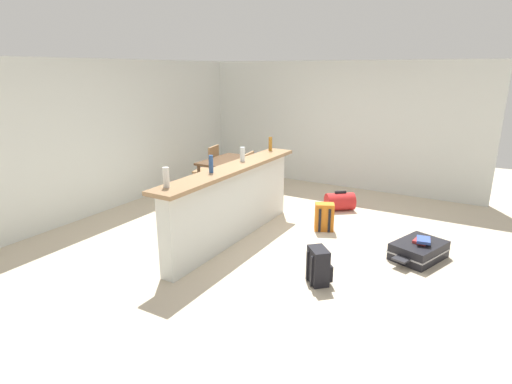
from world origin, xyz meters
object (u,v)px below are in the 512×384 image
at_px(bottle_blue, 211,164).
at_px(duffel_bag_red, 340,201).
at_px(bottle_clear, 242,154).
at_px(suitcase_flat_black, 418,250).
at_px(dining_table, 230,165).
at_px(dining_chair_far_side, 209,167).
at_px(backpack_orange, 324,217).
at_px(bottle_white, 166,177).
at_px(book_stack, 422,240).
at_px(dining_chair_near_partition, 254,176).
at_px(bottle_amber, 270,144).
at_px(backpack_black, 319,266).

bearing_deg(bottle_blue, duffel_bag_red, -21.03).
xyz_separation_m(bottle_clear, suitcase_flat_black, (0.31, -2.46, -1.06)).
height_order(dining_table, dining_chair_far_side, dining_chair_far_side).
relative_size(suitcase_flat_black, backpack_orange, 2.12).
distance_m(bottle_white, book_stack, 3.28).
bearing_deg(backpack_orange, book_stack, -102.44).
xyz_separation_m(duffel_bag_red, book_stack, (-1.33, -1.54, 0.11)).
distance_m(bottle_white, dining_chair_far_side, 3.41).
height_order(bottle_blue, backpack_orange, bottle_blue).
bearing_deg(bottle_blue, dining_chair_near_partition, 14.56).
bearing_deg(bottle_amber, backpack_orange, -104.42).
bearing_deg(dining_table, dining_chair_near_partition, -95.90).
bearing_deg(dining_chair_far_side, bottle_amber, -105.96).
bearing_deg(bottle_amber, dining_chair_far_side, 74.04).
distance_m(bottle_clear, dining_table, 1.70).
distance_m(bottle_blue, bottle_amber, 1.69).
bearing_deg(suitcase_flat_black, dining_chair_far_side, 75.54).
bearing_deg(bottle_clear, backpack_black, -120.34).
distance_m(bottle_blue, dining_chair_far_side, 2.77).
bearing_deg(backpack_orange, dining_chair_near_partition, 70.33).
xyz_separation_m(bottle_blue, dining_chair_far_side, (2.14, 1.62, -0.67)).
distance_m(dining_table, book_stack, 3.68).
height_order(bottle_blue, dining_chair_near_partition, bottle_blue).
bearing_deg(duffel_bag_red, book_stack, -130.71).
relative_size(dining_table, duffel_bag_red, 1.96).
bearing_deg(duffel_bag_red, dining_chair_near_partition, 107.65).
height_order(dining_table, book_stack, dining_table).
bearing_deg(bottle_white, duffel_bag_red, -16.64).
distance_m(bottle_blue, backpack_orange, 2.00).
bearing_deg(dining_table, bottle_white, -159.87).
bearing_deg(dining_chair_near_partition, dining_chair_far_side, 80.96).
relative_size(bottle_blue, bottle_clear, 1.11).
bearing_deg(dining_chair_far_side, dining_chair_near_partition, -99.04).
xyz_separation_m(bottle_amber, duffel_bag_red, (0.73, -0.98, -1.03)).
bearing_deg(suitcase_flat_black, duffel_bag_red, 48.67).
bearing_deg(duffel_bag_red, bottle_white, 163.36).
bearing_deg(backpack_orange, dining_table, 73.83).
height_order(bottle_blue, duffel_bag_red, bottle_blue).
distance_m(dining_chair_near_partition, backpack_orange, 1.66).
height_order(bottle_white, suitcase_flat_black, bottle_white).
bearing_deg(bottle_clear, duffel_bag_red, -30.15).
bearing_deg(bottle_white, dining_chair_far_side, 28.39).
bearing_deg(dining_chair_near_partition, bottle_blue, -165.44).
relative_size(bottle_white, dining_table, 0.21).
bearing_deg(book_stack, dining_table, 75.34).
bearing_deg(backpack_black, book_stack, -36.32).
distance_m(bottle_white, bottle_amber, 2.49).
xyz_separation_m(dining_chair_far_side, suitcase_flat_black, (-1.05, -4.06, -0.41)).
height_order(bottle_white, bottle_clear, bottle_white).
xyz_separation_m(dining_chair_near_partition, dining_chair_far_side, (0.18, 1.11, 0.00)).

